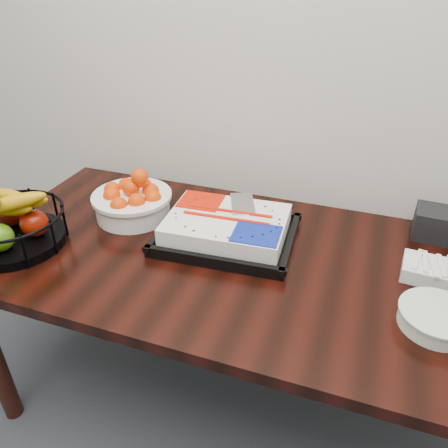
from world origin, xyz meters
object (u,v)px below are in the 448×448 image
(cake_tray, at_px, (227,228))
(napkin_box, at_px, (436,224))
(tangerine_bowl, at_px, (132,197))
(plate_stack, at_px, (437,319))
(table, at_px, (232,274))
(fruit_basket, at_px, (11,225))

(cake_tray, bearing_deg, napkin_box, 20.76)
(tangerine_bowl, xyz_separation_m, plate_stack, (1.08, -0.25, -0.06))
(cake_tray, distance_m, plate_stack, 0.71)
(cake_tray, distance_m, napkin_box, 0.75)
(table, bearing_deg, tangerine_bowl, 164.85)
(fruit_basket, bearing_deg, tangerine_bowl, 47.24)
(napkin_box, bearing_deg, fruit_basket, -158.58)
(tangerine_bowl, distance_m, napkin_box, 1.12)
(table, distance_m, fruit_basket, 0.78)
(cake_tray, height_order, fruit_basket, fruit_basket)
(tangerine_bowl, bearing_deg, table, -15.15)
(fruit_basket, distance_m, plate_stack, 1.37)
(plate_stack, bearing_deg, table, 168.18)
(table, relative_size, fruit_basket, 4.94)
(table, height_order, napkin_box, napkin_box)
(cake_tray, bearing_deg, table, -60.74)
(napkin_box, bearing_deg, tangerine_bowl, -168.17)
(table, xyz_separation_m, cake_tray, (-0.05, 0.09, 0.13))
(plate_stack, bearing_deg, napkin_box, 87.79)
(table, height_order, cake_tray, cake_tray)
(tangerine_bowl, height_order, fruit_basket, same)
(cake_tray, relative_size, napkin_box, 3.30)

